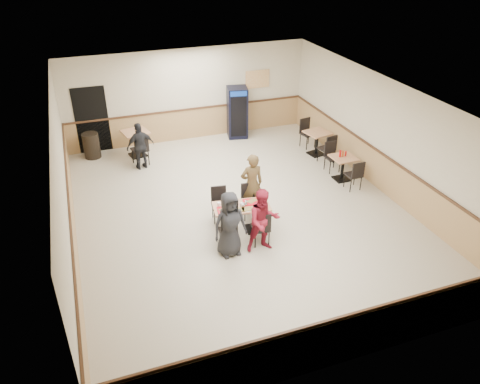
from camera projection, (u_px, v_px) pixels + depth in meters
name	position (u px, v px, depth m)	size (l,w,h in m)	color
ground	(240.00, 211.00, 11.85)	(10.00, 10.00, 0.00)	beige
room_shell	(267.00, 142.00, 14.16)	(10.00, 10.00, 10.00)	silver
main_table	(241.00, 214.00, 10.87)	(1.38, 0.83, 0.70)	black
main_chairs	(240.00, 215.00, 10.87)	(1.36, 1.67, 0.88)	black
diner_woman_left	(230.00, 224.00, 9.98)	(0.74, 0.48, 1.52)	black
diner_woman_right	(264.00, 221.00, 10.11)	(0.73, 0.57, 1.50)	maroon
diner_man_opposite	(252.00, 184.00, 11.44)	(0.58, 0.38, 1.59)	brown
lone_diner	(140.00, 146.00, 13.61)	(0.83, 0.35, 1.42)	black
tabletop_clutter	(240.00, 206.00, 10.70)	(1.16, 0.56, 0.12)	red
side_table_near	(343.00, 165.00, 13.10)	(0.67, 0.67, 0.70)	black
side_table_near_chair_south	(354.00, 174.00, 12.66)	(0.41, 0.41, 0.89)	black
side_table_near_chair_north	(333.00, 157.00, 13.57)	(0.41, 0.41, 0.89)	black
side_table_far	(317.00, 140.00, 14.55)	(0.83, 0.83, 0.75)	black
side_table_far_chair_south	(326.00, 148.00, 14.07)	(0.44, 0.44, 0.95)	black
side_table_far_chair_north	(308.00, 133.00, 15.05)	(0.44, 0.44, 0.95)	black
condiment_caddy	(342.00, 154.00, 12.97)	(0.23, 0.06, 0.20)	red
back_table	(136.00, 140.00, 14.44)	(0.89, 0.89, 0.81)	black
back_table_chair_lone	(140.00, 149.00, 13.93)	(0.47, 0.47, 1.02)	black
pepsi_cooler	(237.00, 112.00, 15.62)	(0.76, 0.76, 1.71)	black
trash_bin	(91.00, 146.00, 14.41)	(0.50, 0.50, 0.79)	black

